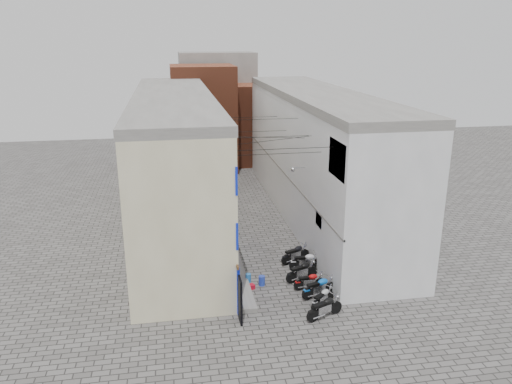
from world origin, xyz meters
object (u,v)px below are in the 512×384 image
motorcycle_c (319,286)px  red_crate (251,287)px  motorcycle_g (295,253)px  motorcycle_e (302,270)px  water_jug_near (262,281)px  motorcycle_f (306,260)px  motorcycle_a (325,306)px  motorcycle_d (310,280)px  person_a (236,268)px  water_jug_far (248,278)px  person_b (233,253)px  motorcycle_b (323,297)px

motorcycle_c → red_crate: size_ratio=5.10×
motorcycle_c → motorcycle_g: motorcycle_g is taller
motorcycle_e → water_jug_near: motorcycle_e is taller
motorcycle_e → water_jug_near: 2.28m
motorcycle_f → red_crate: size_ratio=4.93×
motorcycle_a → motorcycle_g: (0.14, 6.10, -0.01)m
water_jug_near → red_crate: water_jug_near is taller
motorcycle_a → motorcycle_d: 2.82m
motorcycle_a → person_a: 5.35m
motorcycle_a → motorcycle_e: 3.85m
person_a → water_jug_far: bearing=-55.9°
motorcycle_d → motorcycle_e: motorcycle_e is taller
motorcycle_e → water_jug_near: (-2.25, -0.22, -0.32)m
motorcycle_c → water_jug_near: motorcycle_c is taller
red_crate → water_jug_near: bearing=25.8°
motorcycle_a → motorcycle_d: size_ratio=1.18×
water_jug_far → red_crate: (0.00, -0.80, -0.11)m
motorcycle_d → person_b: person_b is taller
motorcycle_d → motorcycle_f: size_ratio=0.89×
motorcycle_d → motorcycle_e: size_ratio=0.85×
person_a → motorcycle_g: bearing=-45.2°
motorcycle_e → motorcycle_g: 2.26m
motorcycle_d → motorcycle_g: 3.28m
motorcycle_f → person_a: size_ratio=1.26×
motorcycle_b → person_b: 6.09m
water_jug_near → person_a: bearing=170.1°
motorcycle_f → water_jug_far: bearing=-70.8°
motorcycle_g → motorcycle_b: bearing=-24.2°
motorcycle_d → motorcycle_e: (-0.13, 1.03, 0.09)m
water_jug_near → motorcycle_g: bearing=45.2°
motorcycle_e → red_crate: 2.98m
motorcycle_c → water_jug_far: (-3.28, 2.17, -0.34)m
motorcycle_a → motorcycle_c: size_ratio=1.01×
motorcycle_f → motorcycle_b: bearing=0.3°
water_jug_far → motorcycle_e: bearing=-5.4°
motorcycle_d → person_b: bearing=-132.9°
motorcycle_a → motorcycle_g: motorcycle_a is taller
motorcycle_d → red_crate: size_ratio=4.40×
motorcycle_d → water_jug_far: size_ratio=3.68×
person_a → red_crate: person_a is taller
motorcycle_a → person_b: person_b is taller
motorcycle_d → motorcycle_e: bearing=-176.2°
motorcycle_c → person_b: bearing=-152.2°
water_jug_far → motorcycle_b: bearing=-44.3°
motorcycle_a → red_crate: 4.47m
person_b → water_jug_far: (0.58, -1.65, -0.76)m
motorcycle_f → motorcycle_g: bearing=-157.3°
motorcycle_b → motorcycle_g: 5.09m
motorcycle_a → motorcycle_e: bearing=159.2°
motorcycle_g → motorcycle_f: bearing=-6.5°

